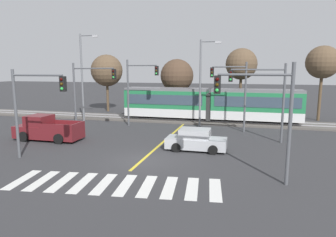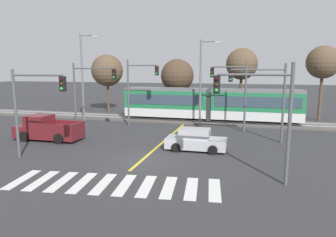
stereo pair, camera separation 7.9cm
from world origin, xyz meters
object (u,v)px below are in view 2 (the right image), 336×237
traffic_light_mid_right (264,90)px  street_lamp_west (84,73)px  traffic_light_near_right (263,106)px  bare_tree_far_west (107,71)px  traffic_light_far_left (138,84)px  bare_tree_far_east (323,63)px  street_lamp_centre (202,78)px  bare_tree_west (177,76)px  sedan_crossing (196,140)px  traffic_light_mid_left (88,86)px  light_rail_tram (210,103)px  bare_tree_east (242,64)px  pickup_truck (47,129)px  traffic_light_near_left (32,100)px  traffic_light_far_right (234,86)px

traffic_light_mid_right → street_lamp_west: size_ratio=0.65×
traffic_light_near_right → bare_tree_far_west: bearing=130.9°
traffic_light_far_left → bare_tree_far_east: size_ratio=0.80×
traffic_light_far_left → street_lamp_west: size_ratio=0.70×
street_lamp_centre → bare_tree_west: 7.90m
sedan_crossing → traffic_light_mid_left: bearing=158.4°
light_rail_tram → traffic_light_far_left: 8.05m
traffic_light_mid_right → traffic_light_mid_left: 15.24m
light_rail_tram → street_lamp_west: street_lamp_west is taller
street_lamp_centre → bare_tree_far_east: size_ratio=1.04×
street_lamp_west → bare_tree_east: street_lamp_west is taller
light_rail_tram → traffic_light_mid_left: 12.67m
traffic_light_mid_right → bare_tree_east: (-2.00, 12.08, 2.14)m
traffic_light_far_left → bare_tree_west: (2.13, 8.08, 0.60)m
light_rail_tram → traffic_light_mid_left: bearing=-144.6°
pickup_truck → bare_tree_east: bare_tree_east is taller
sedan_crossing → traffic_light_near_left: size_ratio=0.75×
traffic_light_far_left → bare_tree_far_west: 11.86m
bare_tree_east → bare_tree_far_east: size_ratio=0.99×
traffic_light_far_right → traffic_light_mid_right: size_ratio=1.03×
street_lamp_west → street_lamp_centre: street_lamp_west is taller
sedan_crossing → street_lamp_centre: size_ratio=0.50×
traffic_light_near_right → traffic_light_mid_right: size_ratio=0.98×
sedan_crossing → bare_tree_far_east: bearing=54.4°
street_lamp_west → bare_tree_far_west: bearing=98.1°
bare_tree_far_east → traffic_light_far_right: bearing=-137.1°
traffic_light_mid_right → traffic_light_near_right: bearing=-93.2°
traffic_light_near_left → bare_tree_east: size_ratio=0.70×
traffic_light_far_right → traffic_light_mid_right: bearing=-54.7°
traffic_light_mid_right → traffic_light_near_left: traffic_light_mid_right is taller
traffic_light_near_right → traffic_light_mid_left: bearing=147.4°
traffic_light_near_left → bare_tree_far_west: bare_tree_far_west is taller
sedan_crossing → street_lamp_centre: 9.74m
traffic_light_mid_right → bare_tree_east: bare_tree_east is taller
traffic_light_far_left → bare_tree_far_east: (18.22, 8.04, 2.10)m
sedan_crossing → traffic_light_near_left: 10.98m
traffic_light_near_left → bare_tree_east: bare_tree_east is taller
pickup_truck → traffic_light_far_left: bearing=56.2°
traffic_light_mid_right → traffic_light_near_left: bearing=-148.9°
traffic_light_mid_right → bare_tree_far_west: bare_tree_far_west is taller
bare_tree_east → street_lamp_west: bearing=-155.9°
traffic_light_mid_right → traffic_light_mid_left: size_ratio=0.98×
light_rail_tram → traffic_light_near_right: bearing=-74.8°
sedan_crossing → traffic_light_near_left: traffic_light_near_left is taller
street_lamp_west → bare_tree_west: size_ratio=1.36×
bare_tree_far_west → bare_tree_west: size_ratio=1.10×
bare_tree_west → bare_tree_east: size_ratio=0.85×
sedan_crossing → pickup_truck: pickup_truck is taller
bare_tree_east → pickup_truck: bearing=-132.9°
traffic_light_mid_left → bare_tree_west: bare_tree_west is taller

